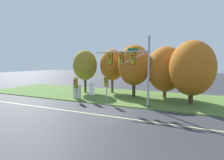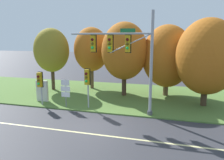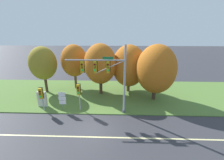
{
  "view_description": "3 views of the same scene",
  "coord_description": "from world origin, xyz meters",
  "px_view_note": "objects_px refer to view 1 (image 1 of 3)",
  "views": [
    {
      "loc": [
        6.96,
        -15.31,
        4.86
      ],
      "look_at": [
        -1.08,
        2.91,
        2.9
      ],
      "focal_mm": 28.0,
      "sensor_mm": 36.0,
      "label": 1
    },
    {
      "loc": [
        4.58,
        -12.83,
        5.66
      ],
      "look_at": [
        0.13,
        3.06,
        2.58
      ],
      "focal_mm": 35.0,
      "sensor_mm": 36.0,
      "label": 2
    },
    {
      "loc": [
        2.27,
        -12.07,
        8.97
      ],
      "look_at": [
        1.74,
        3.55,
        3.75
      ],
      "focal_mm": 24.0,
      "sensor_mm": 36.0,
      "label": 3
    }
  ],
  "objects_px": {
    "traffic_signal_mast": "(132,64)",
    "route_sign_post": "(92,90)",
    "tree_nearest_road": "(85,65)",
    "tree_mid_verge": "(165,69)",
    "tree_behind_signpost": "(134,65)",
    "pedestrian_signal_near_kerb": "(106,83)",
    "pedestrian_signal_further_along": "(75,84)",
    "tree_left_of_mast": "(112,65)",
    "tree_tall_centre": "(192,68)",
    "info_kiosk": "(77,91)"
  },
  "relations": [
    {
      "from": "info_kiosk",
      "to": "tree_behind_signpost",
      "type": "bearing_deg",
      "value": 31.53
    },
    {
      "from": "tree_mid_verge",
      "to": "tree_left_of_mast",
      "type": "bearing_deg",
      "value": 172.91
    },
    {
      "from": "pedestrian_signal_further_along",
      "to": "tree_nearest_road",
      "type": "distance_m",
      "value": 6.49
    },
    {
      "from": "route_sign_post",
      "to": "info_kiosk",
      "type": "distance_m",
      "value": 3.08
    },
    {
      "from": "tree_behind_signpost",
      "to": "tree_mid_verge",
      "type": "xyz_separation_m",
      "value": [
        4.05,
        1.12,
        -0.5
      ]
    },
    {
      "from": "route_sign_post",
      "to": "tree_left_of_mast",
      "type": "xyz_separation_m",
      "value": [
        -0.43,
        7.26,
        2.99
      ]
    },
    {
      "from": "tree_behind_signpost",
      "to": "traffic_signal_mast",
      "type": "bearing_deg",
      "value": -76.3
    },
    {
      "from": "tree_behind_signpost",
      "to": "pedestrian_signal_near_kerb",
      "type": "bearing_deg",
      "value": -111.29
    },
    {
      "from": "tree_left_of_mast",
      "to": "tree_tall_centre",
      "type": "relative_size",
      "value": 0.95
    },
    {
      "from": "tree_behind_signpost",
      "to": "tree_mid_verge",
      "type": "relative_size",
      "value": 1.04
    },
    {
      "from": "tree_left_of_mast",
      "to": "route_sign_post",
      "type": "bearing_deg",
      "value": -86.62
    },
    {
      "from": "route_sign_post",
      "to": "tree_nearest_road",
      "type": "distance_m",
      "value": 7.64
    },
    {
      "from": "tree_nearest_road",
      "to": "tree_behind_signpost",
      "type": "height_order",
      "value": "tree_behind_signpost"
    },
    {
      "from": "pedestrian_signal_further_along",
      "to": "tree_nearest_road",
      "type": "bearing_deg",
      "value": 110.74
    },
    {
      "from": "pedestrian_signal_further_along",
      "to": "route_sign_post",
      "type": "relative_size",
      "value": 1.22
    },
    {
      "from": "traffic_signal_mast",
      "to": "tree_tall_centre",
      "type": "height_order",
      "value": "traffic_signal_mast"
    },
    {
      "from": "pedestrian_signal_near_kerb",
      "to": "tree_nearest_road",
      "type": "relative_size",
      "value": 0.48
    },
    {
      "from": "info_kiosk",
      "to": "pedestrian_signal_further_along",
      "type": "bearing_deg",
      "value": -62.66
    },
    {
      "from": "traffic_signal_mast",
      "to": "pedestrian_signal_near_kerb",
      "type": "relative_size",
      "value": 2.32
    },
    {
      "from": "route_sign_post",
      "to": "tree_left_of_mast",
      "type": "relative_size",
      "value": 0.34
    },
    {
      "from": "pedestrian_signal_near_kerb",
      "to": "pedestrian_signal_further_along",
      "type": "relative_size",
      "value": 1.13
    },
    {
      "from": "route_sign_post",
      "to": "traffic_signal_mast",
      "type": "bearing_deg",
      "value": -1.15
    },
    {
      "from": "pedestrian_signal_near_kerb",
      "to": "tree_behind_signpost",
      "type": "distance_m",
      "value": 5.71
    },
    {
      "from": "pedestrian_signal_further_along",
      "to": "tree_mid_verge",
      "type": "distance_m",
      "value": 12.14
    },
    {
      "from": "tree_mid_verge",
      "to": "pedestrian_signal_further_along",
      "type": "bearing_deg",
      "value": -147.82
    },
    {
      "from": "pedestrian_signal_further_along",
      "to": "tree_tall_centre",
      "type": "height_order",
      "value": "tree_tall_centre"
    },
    {
      "from": "traffic_signal_mast",
      "to": "route_sign_post",
      "type": "height_order",
      "value": "traffic_signal_mast"
    },
    {
      "from": "tree_behind_signpost",
      "to": "info_kiosk",
      "type": "relative_size",
      "value": 3.81
    },
    {
      "from": "pedestrian_signal_near_kerb",
      "to": "pedestrian_signal_further_along",
      "type": "height_order",
      "value": "pedestrian_signal_near_kerb"
    },
    {
      "from": "traffic_signal_mast",
      "to": "tree_mid_verge",
      "type": "height_order",
      "value": "traffic_signal_mast"
    },
    {
      "from": "tree_left_of_mast",
      "to": "info_kiosk",
      "type": "xyz_separation_m",
      "value": [
        -2.44,
        -6.27,
        -3.49
      ]
    },
    {
      "from": "pedestrian_signal_near_kerb",
      "to": "tree_mid_verge",
      "type": "distance_m",
      "value": 8.68
    },
    {
      "from": "tree_tall_centre",
      "to": "info_kiosk",
      "type": "relative_size",
      "value": 3.85
    },
    {
      "from": "tree_tall_centre",
      "to": "info_kiosk",
      "type": "xyz_separation_m",
      "value": [
        -14.01,
        -2.54,
        -3.2
      ]
    },
    {
      "from": "tree_nearest_road",
      "to": "route_sign_post",
      "type": "bearing_deg",
      "value": -51.23
    },
    {
      "from": "tree_behind_signpost",
      "to": "route_sign_post",
      "type": "bearing_deg",
      "value": -126.88
    },
    {
      "from": "traffic_signal_mast",
      "to": "tree_behind_signpost",
      "type": "height_order",
      "value": "traffic_signal_mast"
    },
    {
      "from": "pedestrian_signal_near_kerb",
      "to": "info_kiosk",
      "type": "xyz_separation_m",
      "value": [
        -4.77,
        0.86,
        -1.44
      ]
    },
    {
      "from": "route_sign_post",
      "to": "tree_tall_centre",
      "type": "relative_size",
      "value": 0.32
    },
    {
      "from": "tree_nearest_road",
      "to": "info_kiosk",
      "type": "xyz_separation_m",
      "value": [
        1.55,
        -4.51,
        -3.43
      ]
    },
    {
      "from": "pedestrian_signal_further_along",
      "to": "tree_left_of_mast",
      "type": "height_order",
      "value": "tree_left_of_mast"
    },
    {
      "from": "tree_left_of_mast",
      "to": "traffic_signal_mast",
      "type": "bearing_deg",
      "value": -53.09
    },
    {
      "from": "tree_tall_centre",
      "to": "pedestrian_signal_further_along",
      "type": "bearing_deg",
      "value": -164.6
    },
    {
      "from": "pedestrian_signal_near_kerb",
      "to": "info_kiosk",
      "type": "relative_size",
      "value": 1.72
    },
    {
      "from": "pedestrian_signal_further_along",
      "to": "tree_nearest_road",
      "type": "height_order",
      "value": "tree_nearest_road"
    },
    {
      "from": "tree_mid_verge",
      "to": "pedestrian_signal_near_kerb",
      "type": "bearing_deg",
      "value": -134.5
    },
    {
      "from": "tree_tall_centre",
      "to": "traffic_signal_mast",
      "type": "bearing_deg",
      "value": -148.96
    },
    {
      "from": "pedestrian_signal_near_kerb",
      "to": "tree_left_of_mast",
      "type": "height_order",
      "value": "tree_left_of_mast"
    },
    {
      "from": "pedestrian_signal_near_kerb",
      "to": "route_sign_post",
      "type": "bearing_deg",
      "value": -175.87
    },
    {
      "from": "tree_nearest_road",
      "to": "tree_mid_verge",
      "type": "distance_m",
      "value": 12.33
    }
  ]
}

